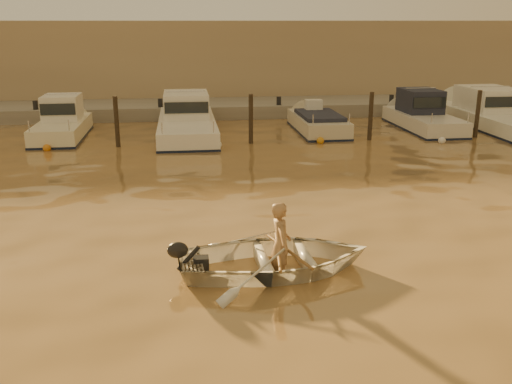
{
  "coord_description": "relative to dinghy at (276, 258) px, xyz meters",
  "views": [
    {
      "loc": [
        -2.95,
        -8.87,
        4.79
      ],
      "look_at": [
        -1.21,
        4.44,
        0.75
      ],
      "focal_mm": 40.0,
      "sensor_mm": 36.0,
      "label": 1
    }
  ],
  "objects": [
    {
      "name": "moored_boat_3",
      "position": [
        4.32,
        14.56,
        -0.05
      ],
      "size": [
        1.9,
        5.56,
        0.95
      ],
      "primitive_type": null,
      "color": "beige",
      "rests_on": "ground_plane"
    },
    {
      "name": "outboard_motor",
      "position": [
        -1.5,
        -0.08,
        0.0
      ],
      "size": [
        0.92,
        0.44,
        0.7
      ],
      "primitive_type": null,
      "rotation": [
        0.0,
        0.0,
        0.05
      ],
      "color": "black",
      "rests_on": "dinghy"
    },
    {
      "name": "piling_3",
      "position": [
        6.01,
        12.36,
        0.62
      ],
      "size": [
        0.18,
        0.18,
        2.2
      ],
      "primitive_type": "cylinder",
      "color": "#2D2319",
      "rests_on": "ground_plane"
    },
    {
      "name": "ground_plane",
      "position": [
        1.21,
        -1.44,
        -0.28
      ],
      "size": [
        160.0,
        160.0,
        0.0
      ],
      "primitive_type": "plane",
      "color": "brown",
      "rests_on": "ground"
    },
    {
      "name": "waterfront_building",
      "position": [
        1.21,
        25.56,
        2.12
      ],
      "size": [
        46.0,
        7.0,
        4.8
      ],
      "primitive_type": "cube",
      "color": "#9E8466",
      "rests_on": "quay"
    },
    {
      "name": "moored_boat_2",
      "position": [
        -1.54,
        14.56,
        0.35
      ],
      "size": [
        2.42,
        8.05,
        1.75
      ],
      "primitive_type": null,
      "color": "white",
      "rests_on": "ground_plane"
    },
    {
      "name": "moored_boat_1",
      "position": [
        -6.83,
        14.56,
        0.35
      ],
      "size": [
        1.85,
        5.65,
        1.75
      ],
      "primitive_type": null,
      "color": "#ECE4C6",
      "rests_on": "ground_plane"
    },
    {
      "name": "fender_e",
      "position": [
        8.76,
        11.38,
        -0.18
      ],
      "size": [
        0.3,
        0.3,
        0.3
      ],
      "primitive_type": "sphere",
      "color": "silver",
      "rests_on": "ground_plane"
    },
    {
      "name": "piling_1",
      "position": [
        -4.29,
        12.36,
        0.62
      ],
      "size": [
        0.18,
        0.18,
        2.2
      ],
      "primitive_type": "cylinder",
      "color": "#2D2319",
      "rests_on": "ground_plane"
    },
    {
      "name": "oar_starboard",
      "position": [
        0.05,
        0.0,
        0.14
      ],
      "size": [
        0.32,
        2.09,
        0.13
      ],
      "primitive_type": "cylinder",
      "rotation": [
        1.54,
        0.0,
        -0.12
      ],
      "color": "brown",
      "rests_on": "dinghy"
    },
    {
      "name": "piling_2",
      "position": [
        1.01,
        12.36,
        0.62
      ],
      "size": [
        0.18,
        0.18,
        2.2
      ],
      "primitive_type": "cylinder",
      "color": "#2D2319",
      "rests_on": "ground_plane"
    },
    {
      "name": "dinghy",
      "position": [
        0.0,
        0.0,
        0.0
      ],
      "size": [
        3.97,
        2.93,
        0.79
      ],
      "primitive_type": "imported",
      "rotation": [
        0.0,
        0.0,
        1.62
      ],
      "color": "silver",
      "rests_on": "ground_plane"
    },
    {
      "name": "piling_4",
      "position": [
        10.71,
        12.36,
        0.62
      ],
      "size": [
        0.18,
        0.18,
        2.2
      ],
      "primitive_type": "cylinder",
      "color": "#2D2319",
      "rests_on": "ground_plane"
    },
    {
      "name": "fender_d",
      "position": [
        3.83,
        12.0,
        -0.18
      ],
      "size": [
        0.3,
        0.3,
        0.3
      ],
      "primitive_type": "sphere",
      "color": "#C57F17",
      "rests_on": "ground_plane"
    },
    {
      "name": "quay",
      "position": [
        1.21,
        20.06,
        -0.13
      ],
      "size": [
        52.0,
        4.0,
        1.0
      ],
      "primitive_type": "cube",
      "color": "gray",
      "rests_on": "ground_plane"
    },
    {
      "name": "person",
      "position": [
        0.1,
        0.01,
        0.29
      ],
      "size": [
        0.44,
        0.65,
        1.72
      ],
      "primitive_type": "imported",
      "rotation": [
        0.0,
        0.0,
        1.62
      ],
      "color": "#A27851",
      "rests_on": "dinghy"
    },
    {
      "name": "moored_boat_5",
      "position": [
        12.85,
        14.56,
        0.35
      ],
      "size": [
        2.7,
        8.91,
        1.75
      ],
      "primitive_type": null,
      "color": "silver",
      "rests_on": "ground_plane"
    },
    {
      "name": "fender_c",
      "position": [
        -0.36,
        11.73,
        -0.18
      ],
      "size": [
        0.3,
        0.3,
        0.3
      ],
      "primitive_type": "sphere",
      "color": "white",
      "rests_on": "ground_plane"
    },
    {
      "name": "oar_port",
      "position": [
        0.25,
        0.01,
        0.14
      ],
      "size": [
        0.6,
        2.05,
        0.13
      ],
      "primitive_type": "cylinder",
      "rotation": [
        1.54,
        0.0,
        0.26
      ],
      "color": "brown",
      "rests_on": "dinghy"
    },
    {
      "name": "fender_b",
      "position": [
        -6.94,
        11.99,
        -0.18
      ],
      "size": [
        0.3,
        0.3,
        0.3
      ],
      "primitive_type": "sphere",
      "color": "#C77017",
      "rests_on": "ground_plane"
    },
    {
      "name": "moored_boat_4",
      "position": [
        9.3,
        14.56,
        0.35
      ],
      "size": [
        2.0,
        6.25,
        1.75
      ],
      "primitive_type": null,
      "color": "beige",
      "rests_on": "ground_plane"
    }
  ]
}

